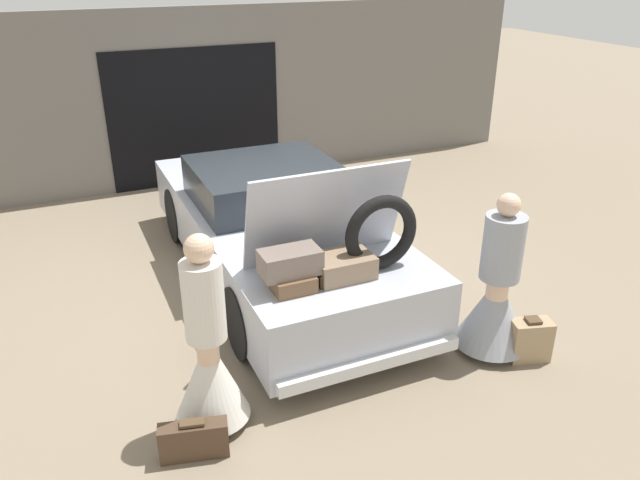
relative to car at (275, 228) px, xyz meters
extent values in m
plane|color=#7F705B|center=(0.00, 0.02, -0.61)|extent=(40.00, 40.00, 0.00)
cube|color=slate|center=(0.00, 3.75, 0.79)|extent=(12.00, 0.12, 2.80)
cube|color=black|center=(0.00, 3.68, 0.49)|extent=(2.80, 0.02, 2.20)
cube|color=#B2B7C6|center=(0.00, 0.02, -0.09)|extent=(1.86, 4.74, 0.68)
cube|color=#1E2328|center=(0.00, 0.30, 0.47)|extent=(1.63, 1.52, 0.45)
cylinder|color=black|center=(-0.86, 1.48, -0.25)|extent=(0.18, 0.72, 0.72)
cylinder|color=black|center=(0.86, 1.48, -0.25)|extent=(0.18, 0.72, 0.72)
cylinder|color=black|center=(-0.86, -1.41, -0.25)|extent=(0.18, 0.72, 0.72)
cylinder|color=black|center=(0.86, -1.41, -0.25)|extent=(0.18, 0.72, 0.72)
cube|color=silver|center=(0.00, -2.39, -0.33)|extent=(1.76, 0.10, 0.12)
cube|color=#B2B7C6|center=(0.00, -1.43, 0.72)|extent=(1.58, 0.32, 0.96)
cube|color=brown|center=(-0.51, -1.79, 0.32)|extent=(0.36, 0.40, 0.14)
cube|color=#473323|center=(-0.08, -1.79, 0.31)|extent=(0.42, 0.30, 0.13)
cube|color=#75665B|center=(-0.51, -1.79, 0.50)|extent=(0.53, 0.30, 0.22)
cube|color=#8C7259|center=(0.00, -1.79, 0.35)|extent=(0.54, 0.38, 0.21)
torus|color=black|center=(0.39, -1.79, 0.61)|extent=(0.73, 0.12, 0.73)
cylinder|color=beige|center=(-1.38, -2.23, -0.19)|extent=(0.18, 0.18, 0.83)
cone|color=silver|center=(-1.38, -2.23, -0.15)|extent=(0.61, 0.61, 0.75)
cylinder|color=silver|center=(-1.38, -2.23, 0.55)|extent=(0.32, 0.32, 0.66)
sphere|color=beige|center=(-1.38, -2.23, 0.99)|extent=(0.22, 0.22, 0.22)
cylinder|color=beige|center=(1.38, -2.30, -0.21)|extent=(0.21, 0.21, 0.79)
cone|color=#9399A3|center=(1.38, -2.30, -0.18)|extent=(0.72, 0.72, 0.71)
cylinder|color=#9399A3|center=(1.38, -2.30, 0.49)|extent=(0.38, 0.38, 0.62)
sphere|color=beige|center=(1.38, -2.30, 0.91)|extent=(0.21, 0.21, 0.21)
cube|color=#473323|center=(-1.62, -2.54, -0.46)|extent=(0.55, 0.26, 0.30)
cube|color=#4C3823|center=(-1.62, -2.54, -0.29)|extent=(0.20, 0.13, 0.02)
cube|color=#9E8460|center=(1.61, -2.58, -0.40)|extent=(0.42, 0.31, 0.41)
cube|color=#4C3823|center=(1.61, -2.58, -0.18)|extent=(0.16, 0.16, 0.02)
camera|label=1|loc=(-2.23, -6.30, 2.95)|focal=35.00mm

